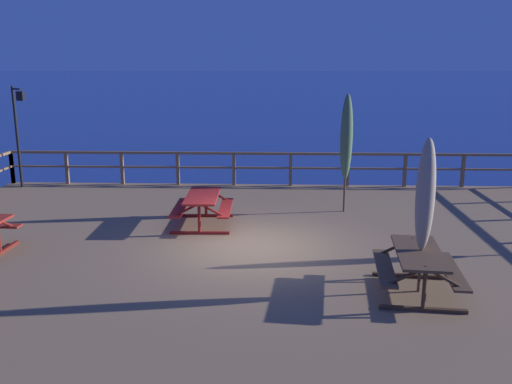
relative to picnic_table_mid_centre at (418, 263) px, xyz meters
The scene contains 8 objects.
ground_plane 3.99m from the picnic_table_mid_centre, 141.15° to the left, with size 600.00×600.00×0.00m, color navy.
wooden_deck 3.87m from the picnic_table_mid_centre, 141.15° to the left, with size 16.85×12.53×0.81m, color #846647.
railing_waterside_far 8.96m from the picnic_table_mid_centre, 109.03° to the left, with size 16.65×0.10×1.09m.
picnic_table_mid_centre is the anchor object (origin of this frame).
picnic_table_back_right 5.79m from the picnic_table_mid_centre, 137.27° to the left, with size 1.44×1.87×0.78m.
patio_umbrella_short_front 1.17m from the picnic_table_mid_centre, 50.36° to the left, with size 0.32×0.32×2.71m.
patio_umbrella_tall_mid_left 5.57m from the picnic_table_mid_centre, 96.72° to the left, with size 0.32×0.32×3.13m.
lamp_post_hooked 13.16m from the picnic_table_mid_centre, 143.44° to the left, with size 0.55×0.51×3.20m.
Camera 1 is at (0.47, -11.31, 4.72)m, focal length 38.37 mm.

